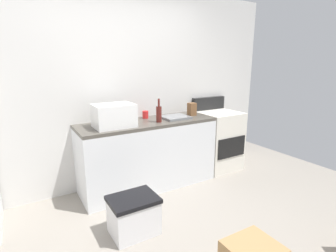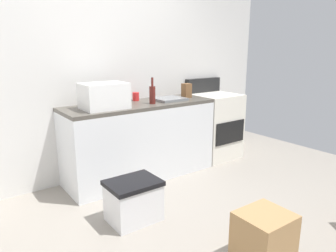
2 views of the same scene
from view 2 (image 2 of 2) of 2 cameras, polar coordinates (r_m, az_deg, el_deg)
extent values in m
plane|color=gray|center=(2.89, 2.83, -17.83)|extent=(6.00, 6.00, 0.00)
cube|color=silver|center=(3.79, -12.03, 10.31)|extent=(5.00, 0.10, 2.60)
cube|color=silver|center=(3.78, -5.01, -2.90)|extent=(1.80, 0.60, 0.86)
cube|color=#4C473F|center=(3.67, -5.16, 3.84)|extent=(1.80, 0.60, 0.04)
cube|color=silver|center=(4.50, 8.39, 0.03)|extent=(0.60, 0.60, 0.90)
cube|color=black|center=(4.30, 11.21, -1.15)|extent=(0.52, 0.02, 0.30)
cube|color=black|center=(4.59, 6.35, 7.35)|extent=(0.60, 0.08, 0.20)
cube|color=white|center=(3.37, -11.54, 5.37)|extent=(0.46, 0.34, 0.27)
cube|color=slate|center=(3.86, 0.22, 4.92)|extent=(0.36, 0.32, 0.03)
cylinder|color=#591E19|center=(3.61, -2.85, 5.63)|extent=(0.07, 0.07, 0.20)
cylinder|color=#591E19|center=(3.59, -2.88, 8.00)|extent=(0.03, 0.03, 0.10)
cylinder|color=red|center=(3.84, -5.86, 5.33)|extent=(0.08, 0.08, 0.10)
cube|color=brown|center=(4.07, 3.37, 6.44)|extent=(0.10, 0.10, 0.18)
cube|color=#A37A4C|center=(2.48, 16.95, -19.04)|extent=(0.37, 0.34, 0.40)
cube|color=silver|center=(2.93, -6.27, -13.64)|extent=(0.44, 0.34, 0.34)
cube|color=black|center=(2.85, -6.37, -10.25)|extent=(0.46, 0.36, 0.04)
camera|label=1|loc=(0.46, 33.23, 26.51)|focal=27.60mm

